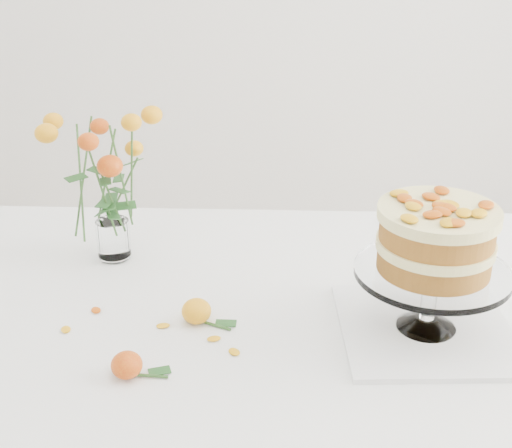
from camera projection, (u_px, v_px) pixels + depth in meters
The scene contains 11 objects.
table at pixel (231, 335), 1.47m from camera, with size 1.43×0.93×0.76m.
napkin at pixel (425, 329), 1.33m from camera, with size 0.32×0.32×0.01m, color white.
cake_stand at pixel (435, 246), 1.26m from camera, with size 0.28×0.28×0.25m.
rose_vase at pixel (107, 168), 1.51m from camera, with size 0.31×0.31×0.37m.
loose_rose_near at pixel (197, 311), 1.35m from camera, with size 0.10×0.06×0.05m.
loose_rose_far at pixel (127, 365), 1.20m from camera, with size 0.10×0.05×0.05m.
stray_petal_a at pixel (163, 326), 1.34m from camera, with size 0.03×0.02×0.00m, color #F0A50F.
stray_petal_b at pixel (214, 339), 1.31m from camera, with size 0.03×0.02×0.00m, color #F0A50F.
stray_petal_c at pixel (234, 352), 1.27m from camera, with size 0.03×0.02×0.00m, color #F0A50F.
stray_petal_d at pixel (96, 310), 1.39m from camera, with size 0.03×0.02×0.00m, color #F0A50F.
stray_petal_e at pixel (66, 330), 1.33m from camera, with size 0.03×0.02×0.00m, color #F0A50F.
Camera 1 is at (0.10, -1.23, 1.50)m, focal length 50.00 mm.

